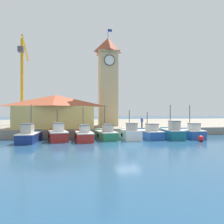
% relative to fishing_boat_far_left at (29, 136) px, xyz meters
% --- Properties ---
extents(ground_plane, '(300.00, 300.00, 0.00)m').
position_rel_fishing_boat_far_left_xyz_m(ground_plane, '(10.62, -4.87, -0.74)').
color(ground_plane, navy).
extents(quay_wharf, '(120.00, 40.00, 1.12)m').
position_rel_fishing_boat_far_left_xyz_m(quay_wharf, '(10.62, 23.37, -0.18)').
color(quay_wharf, gray).
rests_on(quay_wharf, ground).
extents(fishing_boat_far_left, '(2.35, 5.29, 4.41)m').
position_rel_fishing_boat_far_left_xyz_m(fishing_boat_far_left, '(0.00, 0.00, 0.00)').
color(fishing_boat_far_left, navy).
rests_on(fishing_boat_far_left, ground).
extents(fishing_boat_left_outer, '(2.79, 5.05, 3.85)m').
position_rel_fishing_boat_far_left_xyz_m(fishing_boat_left_outer, '(3.18, 0.73, 0.02)').
color(fishing_boat_left_outer, '#AD2823').
rests_on(fishing_boat_left_outer, ground).
extents(fishing_boat_left_inner, '(2.21, 5.13, 4.08)m').
position_rel_fishing_boat_far_left_xyz_m(fishing_boat_left_inner, '(6.32, 0.02, -0.05)').
color(fishing_boat_left_inner, '#AD2823').
rests_on(fishing_boat_left_inner, ground).
extents(fishing_boat_mid_left, '(2.54, 4.58, 4.36)m').
position_rel_fishing_boat_far_left_xyz_m(fishing_boat_mid_left, '(9.22, 0.74, -0.05)').
color(fishing_boat_mid_left, '#237A4C').
rests_on(fishing_boat_mid_left, ground).
extents(fishing_boat_center, '(2.24, 4.26, 3.72)m').
position_rel_fishing_boat_far_left_xyz_m(fishing_boat_center, '(12.32, 0.32, 0.02)').
color(fishing_boat_center, silver).
rests_on(fishing_boat_center, ground).
extents(fishing_boat_mid_right, '(2.43, 5.20, 3.54)m').
position_rel_fishing_boat_far_left_xyz_m(fishing_boat_mid_right, '(15.06, 0.78, -0.05)').
color(fishing_boat_mid_right, '#2356A8').
rests_on(fishing_boat_mid_right, ground).
extents(fishing_boat_right_inner, '(2.17, 4.64, 4.48)m').
position_rel_fishing_boat_far_left_xyz_m(fishing_boat_right_inner, '(17.93, -0.03, 0.06)').
color(fishing_boat_right_inner, '#196B7F').
rests_on(fishing_boat_right_inner, ground).
extents(fishing_boat_right_outer, '(2.35, 4.26, 4.45)m').
position_rel_fishing_boat_far_left_xyz_m(fishing_boat_right_outer, '(20.74, -0.04, -0.02)').
color(fishing_boat_right_outer, '#2356A8').
rests_on(fishing_boat_right_outer, ground).
extents(clock_tower, '(3.56, 3.56, 16.84)m').
position_rel_fishing_boat_far_left_xyz_m(clock_tower, '(11.08, 10.50, 8.39)').
color(clock_tower, tan).
rests_on(clock_tower, quay_wharf).
extents(warehouse_left, '(11.54, 6.74, 4.97)m').
position_rel_fishing_boat_far_left_xyz_m(warehouse_left, '(2.42, 7.15, 2.92)').
color(warehouse_left, tan).
rests_on(warehouse_left, quay_wharf).
extents(port_crane_far, '(2.00, 10.57, 17.33)m').
position_rel_fishing_boat_far_left_xyz_m(port_crane_far, '(-4.49, 17.58, 6.97)').
color(port_crane_far, '#976E11').
rests_on(port_crane_far, quay_wharf).
extents(mooring_buoy, '(0.70, 0.70, 0.70)m').
position_rel_fishing_boat_far_left_xyz_m(mooring_buoy, '(19.98, -3.38, -0.39)').
color(mooring_buoy, red).
rests_on(mooring_buoy, ground).
extents(dock_worker_near_tower, '(0.34, 0.22, 1.62)m').
position_rel_fishing_boat_far_left_xyz_m(dock_worker_near_tower, '(15.28, 4.55, 1.23)').
color(dock_worker_near_tower, '#33333D').
rests_on(dock_worker_near_tower, quay_wharf).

